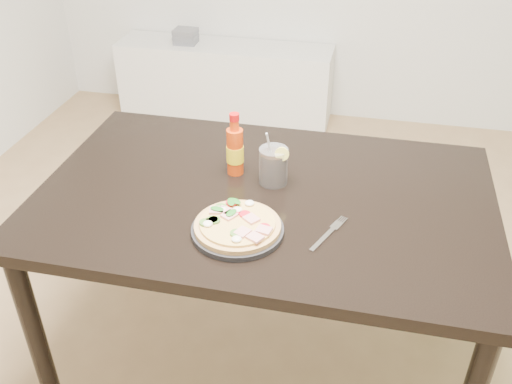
% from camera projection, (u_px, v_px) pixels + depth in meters
% --- Properties ---
extents(floor, '(4.50, 4.50, 0.00)m').
position_uv_depth(floor, '(291.00, 374.00, 2.10)').
color(floor, '#9E7A51').
rests_on(floor, ground).
extents(dining_table, '(1.40, 0.90, 0.75)m').
position_uv_depth(dining_table, '(264.00, 215.00, 1.81)').
color(dining_table, black).
rests_on(dining_table, ground).
extents(plate, '(0.26, 0.26, 0.02)m').
position_uv_depth(plate, '(238.00, 230.00, 1.59)').
color(plate, black).
rests_on(plate, dining_table).
extents(pizza, '(0.24, 0.24, 0.03)m').
position_uv_depth(pizza, '(237.00, 224.00, 1.58)').
color(pizza, tan).
rests_on(pizza, plate).
extents(hot_sauce_bottle, '(0.06, 0.06, 0.21)m').
position_uv_depth(hot_sauce_bottle, '(235.00, 150.00, 1.82)').
color(hot_sauce_bottle, '#C73A0B').
rests_on(hot_sauce_bottle, dining_table).
extents(cola_cup, '(0.10, 0.09, 0.18)m').
position_uv_depth(cola_cup, '(273.00, 167.00, 1.78)').
color(cola_cup, black).
rests_on(cola_cup, dining_table).
extents(fork, '(0.09, 0.18, 0.00)m').
position_uv_depth(fork, '(330.00, 232.00, 1.59)').
color(fork, silver).
rests_on(fork, dining_table).
extents(media_console, '(1.40, 0.34, 0.50)m').
position_uv_depth(media_console, '(225.00, 82.00, 3.80)').
color(media_console, white).
rests_on(media_console, ground).
extents(cd_stack, '(0.14, 0.12, 0.09)m').
position_uv_depth(cd_stack, '(186.00, 36.00, 3.67)').
color(cd_stack, slate).
rests_on(cd_stack, media_console).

